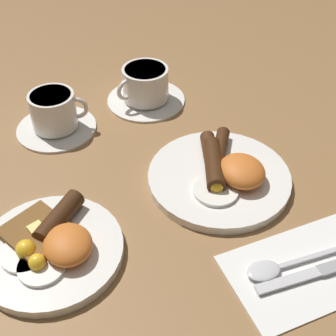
{
  "coord_description": "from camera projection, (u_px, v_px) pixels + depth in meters",
  "views": [
    {
      "loc": [
        -0.49,
        0.28,
        0.52
      ],
      "look_at": [
        0.03,
        0.08,
        0.03
      ],
      "focal_mm": 50.0,
      "sensor_mm": 36.0,
      "label": 1
    }
  ],
  "objects": [
    {
      "name": "napkin",
      "position": [
        307.0,
        268.0,
        0.63
      ],
      "size": [
        0.14,
        0.22,
        0.01
      ],
      "primitive_type": "cube",
      "rotation": [
        0.0,
        0.0,
        0.03
      ],
      "color": "white",
      "rests_on": "ground_plane"
    },
    {
      "name": "teacup_far",
      "position": [
        55.0,
        115.0,
        0.85
      ],
      "size": [
        0.15,
        0.15,
        0.08
      ],
      "color": "white",
      "rests_on": "ground_plane"
    },
    {
      "name": "spoon",
      "position": [
        276.0,
        267.0,
        0.63
      ],
      "size": [
        0.03,
        0.17,
        0.01
      ],
      "rotation": [
        0.0,
        0.0,
        1.53
      ],
      "color": "silver",
      "rests_on": "napkin"
    },
    {
      "name": "teacup_near",
      "position": [
        145.0,
        87.0,
        0.93
      ],
      "size": [
        0.16,
        0.16,
        0.07
      ],
      "color": "white",
      "rests_on": "ground_plane"
    },
    {
      "name": "breakfast_plate_far",
      "position": [
        51.0,
        246.0,
        0.65
      ],
      "size": [
        0.2,
        0.2,
        0.05
      ],
      "color": "white",
      "rests_on": "ground_plane"
    },
    {
      "name": "ground_plane",
      "position": [
        219.0,
        181.0,
        0.77
      ],
      "size": [
        3.0,
        3.0,
        0.0
      ],
      "primitive_type": "plane",
      "color": "olive"
    },
    {
      "name": "knife",
      "position": [
        320.0,
        271.0,
        0.63
      ],
      "size": [
        0.02,
        0.18,
        0.01
      ],
      "rotation": [
        0.0,
        0.0,
        1.53
      ],
      "color": "silver",
      "rests_on": "napkin"
    },
    {
      "name": "breakfast_plate_near",
      "position": [
        222.0,
        174.0,
        0.76
      ],
      "size": [
        0.23,
        0.23,
        0.05
      ],
      "color": "white",
      "rests_on": "ground_plane"
    }
  ]
}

